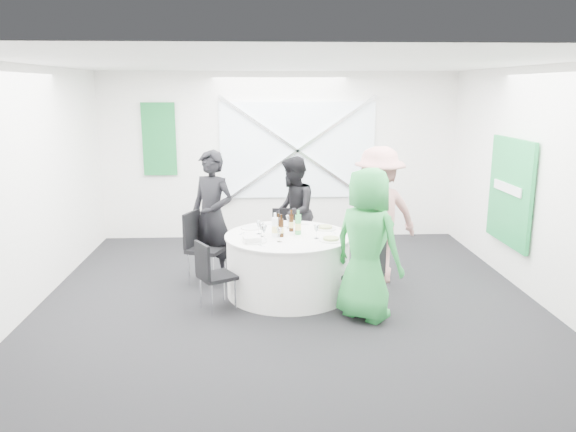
{
  "coord_description": "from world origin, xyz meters",
  "views": [
    {
      "loc": [
        -0.34,
        -6.48,
        2.53
      ],
      "look_at": [
        0.0,
        0.2,
        1.0
      ],
      "focal_mm": 35.0,
      "sensor_mm": 36.0,
      "label": 1
    }
  ],
  "objects_px": {
    "banquet_table": "(288,264)",
    "person_woman_pink": "(378,216)",
    "chair_front_left": "(211,271)",
    "clear_water_bottle": "(275,227)",
    "chair_front_right": "(370,271)",
    "person_man_back": "(293,212)",
    "chair_back_right": "(359,235)",
    "person_woman_green": "(367,244)",
    "chair_back": "(285,233)",
    "green_water_bottle": "(298,225)",
    "person_man_back_left": "(212,216)",
    "chair_back_left": "(200,242)"
  },
  "relations": [
    {
      "from": "chair_front_left",
      "to": "person_woman_pink",
      "type": "relative_size",
      "value": 0.46
    },
    {
      "from": "person_man_back_left",
      "to": "person_man_back",
      "type": "bearing_deg",
      "value": 57.42
    },
    {
      "from": "banquet_table",
      "to": "clear_water_bottle",
      "type": "distance_m",
      "value": 0.53
    },
    {
      "from": "person_man_back_left",
      "to": "person_man_back",
      "type": "distance_m",
      "value": 1.23
    },
    {
      "from": "chair_front_left",
      "to": "green_water_bottle",
      "type": "height_order",
      "value": "green_water_bottle"
    },
    {
      "from": "green_water_bottle",
      "to": "clear_water_bottle",
      "type": "bearing_deg",
      "value": -159.48
    },
    {
      "from": "chair_back",
      "to": "chair_back_left",
      "type": "relative_size",
      "value": 0.86
    },
    {
      "from": "chair_front_left",
      "to": "clear_water_bottle",
      "type": "height_order",
      "value": "clear_water_bottle"
    },
    {
      "from": "chair_front_right",
      "to": "chair_back",
      "type": "bearing_deg",
      "value": -118.98
    },
    {
      "from": "chair_back_left",
      "to": "chair_back",
      "type": "bearing_deg",
      "value": -36.27
    },
    {
      "from": "chair_front_left",
      "to": "clear_water_bottle",
      "type": "bearing_deg",
      "value": -89.26
    },
    {
      "from": "chair_back",
      "to": "chair_back_right",
      "type": "height_order",
      "value": "chair_back_right"
    },
    {
      "from": "banquet_table",
      "to": "person_woman_pink",
      "type": "bearing_deg",
      "value": 18.23
    },
    {
      "from": "chair_back_right",
      "to": "green_water_bottle",
      "type": "bearing_deg",
      "value": -87.46
    },
    {
      "from": "banquet_table",
      "to": "chair_back",
      "type": "xyz_separation_m",
      "value": [
        0.01,
        1.16,
        0.1
      ]
    },
    {
      "from": "person_woman_pink",
      "to": "green_water_bottle",
      "type": "xyz_separation_m",
      "value": [
        -1.07,
        -0.37,
        -0.02
      ]
    },
    {
      "from": "chair_back",
      "to": "person_woman_green",
      "type": "bearing_deg",
      "value": -66.85
    },
    {
      "from": "chair_back_left",
      "to": "green_water_bottle",
      "type": "distance_m",
      "value": 1.37
    },
    {
      "from": "person_man_back_left",
      "to": "person_man_back",
      "type": "height_order",
      "value": "person_man_back_left"
    },
    {
      "from": "chair_front_left",
      "to": "person_woman_pink",
      "type": "distance_m",
      "value": 2.34
    },
    {
      "from": "banquet_table",
      "to": "person_woman_green",
      "type": "bearing_deg",
      "value": -44.08
    },
    {
      "from": "chair_back_right",
      "to": "chair_front_left",
      "type": "bearing_deg",
      "value": -92.23
    },
    {
      "from": "person_woman_pink",
      "to": "chair_front_right",
      "type": "bearing_deg",
      "value": 55.57
    },
    {
      "from": "person_woman_green",
      "to": "person_man_back",
      "type": "bearing_deg",
      "value": -25.92
    },
    {
      "from": "person_man_back",
      "to": "chair_front_right",
      "type": "bearing_deg",
      "value": 30.3
    },
    {
      "from": "chair_front_left",
      "to": "person_man_back_left",
      "type": "bearing_deg",
      "value": -26.54
    },
    {
      "from": "person_man_back",
      "to": "clear_water_bottle",
      "type": "xyz_separation_m",
      "value": [
        -0.29,
        -1.21,
        0.08
      ]
    },
    {
      "from": "person_man_back",
      "to": "green_water_bottle",
      "type": "xyz_separation_m",
      "value": [
        0.0,
        -1.1,
        0.08
      ]
    },
    {
      "from": "chair_front_right",
      "to": "chair_back_right",
      "type": "bearing_deg",
      "value": -150.18
    },
    {
      "from": "chair_back",
      "to": "person_woman_pink",
      "type": "relative_size",
      "value": 0.46
    },
    {
      "from": "chair_front_right",
      "to": "person_man_back",
      "type": "height_order",
      "value": "person_man_back"
    },
    {
      "from": "green_water_bottle",
      "to": "person_woman_pink",
      "type": "bearing_deg",
      "value": 18.89
    },
    {
      "from": "chair_front_right",
      "to": "green_water_bottle",
      "type": "bearing_deg",
      "value": -95.35
    },
    {
      "from": "chair_front_left",
      "to": "green_water_bottle",
      "type": "relative_size",
      "value": 2.7
    },
    {
      "from": "chair_front_right",
      "to": "person_man_back",
      "type": "xyz_separation_m",
      "value": [
        -0.78,
        1.75,
        0.31
      ]
    },
    {
      "from": "chair_back_left",
      "to": "chair_front_right",
      "type": "relative_size",
      "value": 1.14
    },
    {
      "from": "person_woman_green",
      "to": "green_water_bottle",
      "type": "height_order",
      "value": "person_woman_green"
    },
    {
      "from": "chair_front_right",
      "to": "chair_back_left",
      "type": "bearing_deg",
      "value": -83.48
    },
    {
      "from": "person_man_back",
      "to": "clear_water_bottle",
      "type": "distance_m",
      "value": 1.25
    },
    {
      "from": "person_man_back_left",
      "to": "person_woman_green",
      "type": "height_order",
      "value": "person_man_back_left"
    },
    {
      "from": "chair_back_right",
      "to": "person_woman_pink",
      "type": "height_order",
      "value": "person_woman_pink"
    },
    {
      "from": "person_woman_green",
      "to": "clear_water_bottle",
      "type": "relative_size",
      "value": 5.7
    },
    {
      "from": "chair_front_left",
      "to": "person_woman_pink",
      "type": "height_order",
      "value": "person_woman_pink"
    },
    {
      "from": "chair_back_right",
      "to": "chair_front_right",
      "type": "bearing_deg",
      "value": -39.34
    },
    {
      "from": "banquet_table",
      "to": "clear_water_bottle",
      "type": "height_order",
      "value": "clear_water_bottle"
    },
    {
      "from": "chair_back",
      "to": "chair_back_right",
      "type": "relative_size",
      "value": 0.86
    },
    {
      "from": "chair_back",
      "to": "green_water_bottle",
      "type": "height_order",
      "value": "green_water_bottle"
    },
    {
      "from": "chair_front_left",
      "to": "person_woman_green",
      "type": "relative_size",
      "value": 0.49
    },
    {
      "from": "person_woman_green",
      "to": "clear_water_bottle",
      "type": "bearing_deg",
      "value": 7.98
    },
    {
      "from": "banquet_table",
      "to": "chair_back_right",
      "type": "xyz_separation_m",
      "value": [
        1.01,
        0.7,
        0.18
      ]
    }
  ]
}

